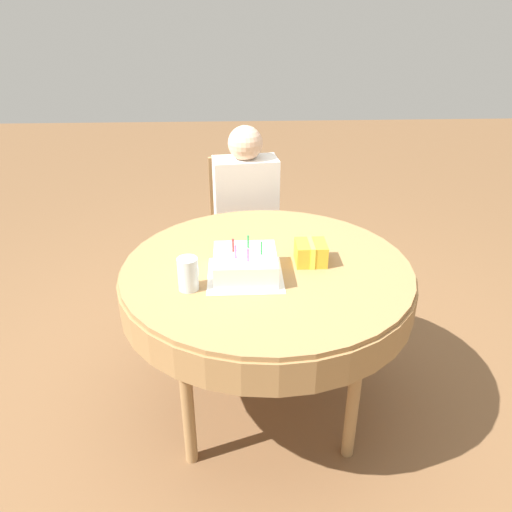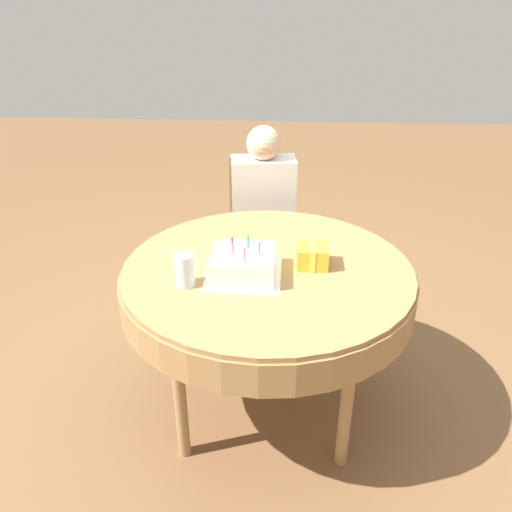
# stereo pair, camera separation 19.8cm
# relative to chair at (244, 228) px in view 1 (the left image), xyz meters

# --- Properties ---
(ground_plane) EXTENTS (12.00, 12.00, 0.00)m
(ground_plane) POSITION_rel_chair_xyz_m (0.07, -0.92, -0.49)
(ground_plane) COLOR brown
(dining_table) EXTENTS (1.20, 1.20, 0.73)m
(dining_table) POSITION_rel_chair_xyz_m (0.07, -0.92, 0.16)
(dining_table) COLOR #9E7547
(dining_table) RESTS_ON ground_plane
(chair) EXTENTS (0.47, 0.47, 0.89)m
(chair) POSITION_rel_chair_xyz_m (0.00, 0.00, 0.00)
(chair) COLOR #A37A4C
(chair) RESTS_ON ground_plane
(person) EXTENTS (0.37, 0.31, 1.11)m
(person) POSITION_rel_chair_xyz_m (0.01, -0.09, 0.18)
(person) COLOR #DBB293
(person) RESTS_ON ground_plane
(napkin) EXTENTS (0.29, 0.29, 0.00)m
(napkin) POSITION_rel_chair_xyz_m (-0.02, -1.00, 0.25)
(napkin) COLOR white
(napkin) RESTS_ON dining_table
(birthday_cake) EXTENTS (0.24, 0.24, 0.15)m
(birthday_cake) POSITION_rel_chair_xyz_m (-0.02, -1.00, 0.30)
(birthday_cake) COLOR white
(birthday_cake) RESTS_ON dining_table
(drinking_glass) EXTENTS (0.08, 0.08, 0.13)m
(drinking_glass) POSITION_rel_chair_xyz_m (-0.23, -1.09, 0.31)
(drinking_glass) COLOR silver
(drinking_glass) RESTS_ON dining_table
(gift_box) EXTENTS (0.12, 0.13, 0.09)m
(gift_box) POSITION_rel_chair_xyz_m (0.25, -0.90, 0.29)
(gift_box) COLOR gold
(gift_box) RESTS_ON dining_table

